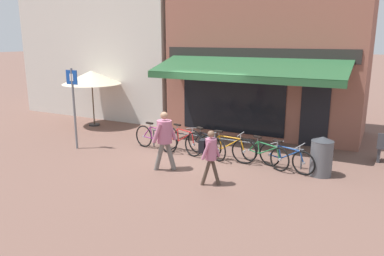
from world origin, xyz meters
The scene contains 15 objects.
ground_plane centered at (0.00, 0.00, 0.00)m, with size 160.00×160.00×0.00m, color brown.
shop_front centered at (0.96, 4.37, 3.15)m, with size 6.97×4.76×6.33m.
neighbour_building centered at (-6.59, 4.89, 2.96)m, with size 7.73×4.00×5.93m.
bike_rack_rail centered at (0.80, 0.49, 0.49)m, with size 4.85×0.04×0.57m.
bicycle_purple centered at (-1.30, 0.18, 0.38)m, with size 1.76×0.52×0.86m.
bicycle_red centered at (-0.42, 0.31, 0.39)m, with size 1.72×0.63×0.89m.
bicycle_black centered at (0.41, 0.30, 0.38)m, with size 1.65×0.88×0.85m.
bicycle_orange centered at (1.13, 0.18, 0.40)m, with size 1.79×0.52×0.88m.
bicycle_green centered at (2.19, 0.31, 0.35)m, with size 1.62×0.80×0.79m.
bicycle_blue centered at (2.83, 0.18, 0.36)m, with size 1.64×0.68×0.81m.
pedestrian_adult centered at (-0.06, -1.26, 0.96)m, with size 0.56×0.64×1.61m.
pedestrian_child centered at (1.45, -1.66, 0.85)m, with size 0.51×0.48×1.37m.
litter_bin centered at (3.72, 0.25, 0.52)m, with size 0.57×0.57×1.04m.
parking_sign centered at (-3.62, -0.88, 1.56)m, with size 0.44×0.07×2.57m.
cafe_parasol centered at (-5.37, 1.87, 1.94)m, with size 2.30×2.30×2.21m.
Camera 1 is at (5.03, -9.39, 3.48)m, focal length 35.00 mm.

